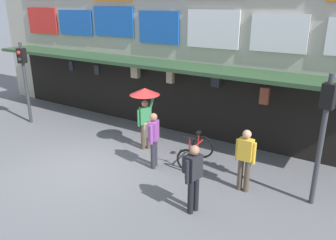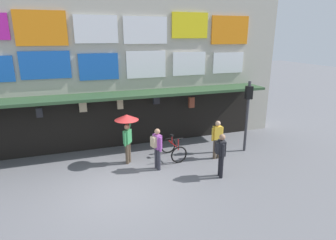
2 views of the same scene
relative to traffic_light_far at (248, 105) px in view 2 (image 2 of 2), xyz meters
name	(u,v)px [view 2 (image 2 of 2)]	position (x,y,z in m)	size (l,w,h in m)	color
ground_plane	(118,190)	(-6.05, -1.60, -2.14)	(80.00, 80.00, 0.00)	slate
shopfront	(97,61)	(-6.05, 2.96, 1.82)	(18.00, 2.60, 8.00)	#B2AD9E
traffic_light_far	(248,105)	(0.00, 0.00, 0.00)	(0.32, 0.35, 3.20)	#38383D
bicycle_parked	(174,149)	(-3.35, 0.28, -1.75)	(0.81, 1.21, 1.05)	black
pedestrian_in_purple	(221,152)	(-2.29, -1.87, -1.16)	(0.42, 0.52, 1.68)	black
pedestrian_in_red	(157,146)	(-4.33, -0.53, -1.16)	(0.42, 0.51, 1.68)	#2D2D38
pedestrian_in_white	(217,136)	(-1.63, -0.33, -1.16)	(0.53, 0.35, 1.68)	brown
pedestrian_with_umbrella	(127,125)	(-5.29, 0.41, -0.50)	(0.96, 0.96, 2.08)	brown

